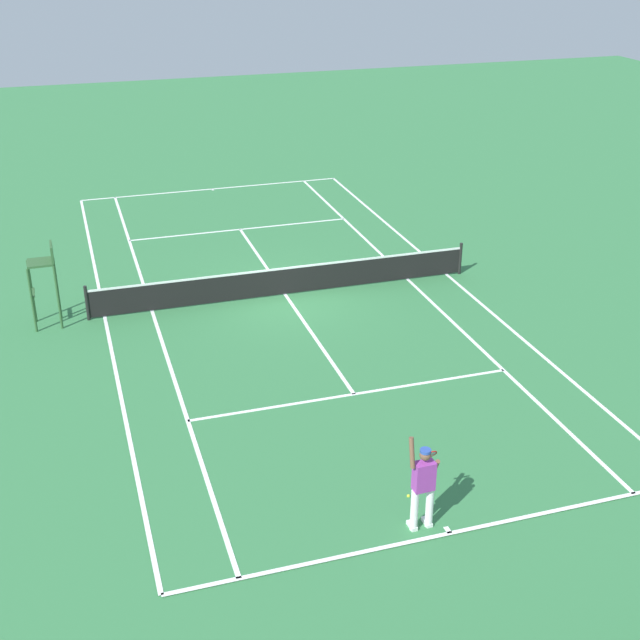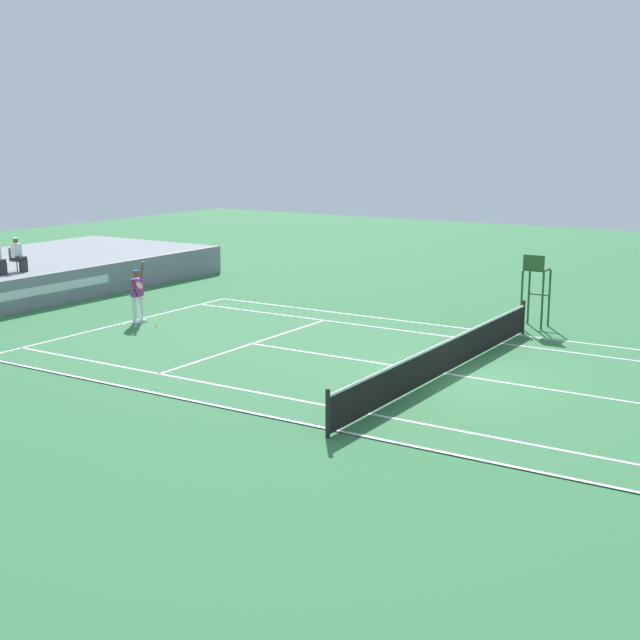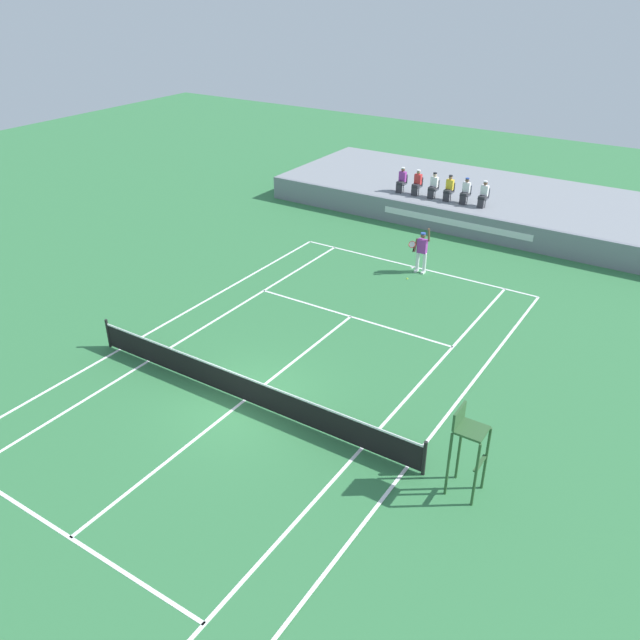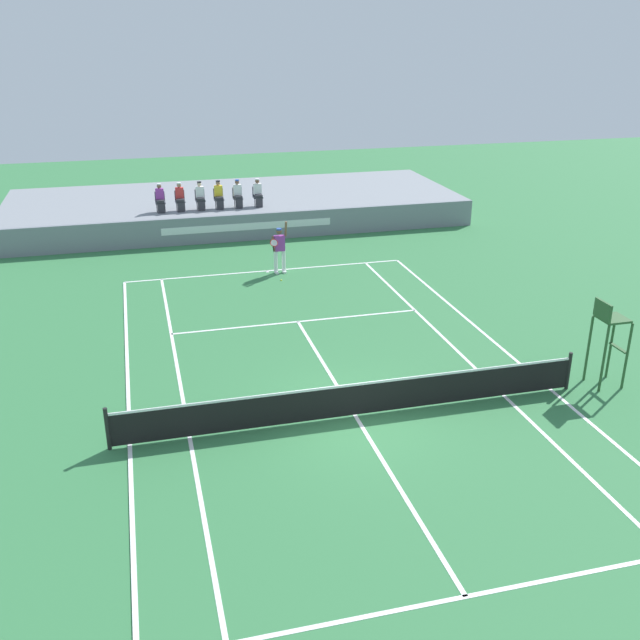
% 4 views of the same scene
% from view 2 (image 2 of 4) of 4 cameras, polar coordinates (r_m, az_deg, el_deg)
% --- Properties ---
extents(ground_plane, '(80.00, 80.00, 0.00)m').
position_cam_2_polar(ground_plane, '(23.58, 8.17, -3.52)').
color(ground_plane, '#337542').
extents(court, '(11.08, 23.88, 0.03)m').
position_cam_2_polar(court, '(23.58, 8.17, -3.49)').
color(court, '#337542').
rests_on(court, ground).
extents(net, '(11.98, 0.10, 1.07)m').
position_cam_2_polar(net, '(23.45, 8.20, -2.29)').
color(net, black).
rests_on(net, ground).
extents(barrier_wall, '(21.90, 0.25, 1.22)m').
position_cam_2_polar(barrier_wall, '(33.56, -18.43, 1.64)').
color(barrier_wall, gray).
rests_on(barrier_wall, ground).
extents(spectator_seated_5, '(0.44, 0.60, 1.26)m').
position_cam_2_polar(spectator_seated_5, '(34.92, -19.04, 4.01)').
color(spectator_seated_5, '#474C56').
rests_on(spectator_seated_5, bleacher_platform).
extents(tennis_player, '(0.76, 0.65, 2.08)m').
position_cam_2_polar(tennis_player, '(30.17, -11.79, 1.65)').
color(tennis_player, white).
rests_on(tennis_player, ground).
extents(tennis_ball, '(0.07, 0.07, 0.07)m').
position_cam_2_polar(tennis_ball, '(29.60, -10.58, -0.38)').
color(tennis_ball, '#D1E533').
rests_on(tennis_ball, ground).
extents(umpire_chair, '(0.77, 0.77, 2.44)m').
position_cam_2_polar(umpire_chair, '(29.64, 13.84, 2.48)').
color(umpire_chair, '#2D562D').
rests_on(umpire_chair, ground).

